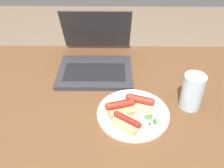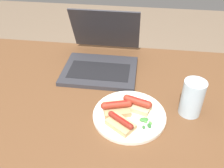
% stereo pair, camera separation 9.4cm
% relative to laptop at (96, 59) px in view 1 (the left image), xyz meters
% --- Properties ---
extents(desk, '(1.33, 0.86, 0.70)m').
position_rel_laptop_xyz_m(desk, '(0.04, -0.23, -0.12)').
color(desk, brown).
rests_on(desk, ground_plane).
extents(laptop, '(0.32, 0.35, 0.24)m').
position_rel_laptop_xyz_m(laptop, '(0.00, 0.00, 0.00)').
color(laptop, '#2D2D33').
rests_on(laptop, desk).
extents(plate, '(0.26, 0.26, 0.02)m').
position_rel_laptop_xyz_m(plate, '(0.15, -0.31, -0.03)').
color(plate, silver).
rests_on(plate, desk).
extents(sausage_toast_left, '(0.11, 0.10, 0.05)m').
position_rel_laptop_xyz_m(sausage_toast_left, '(0.11, -0.30, -0.01)').
color(sausage_toast_left, tan).
rests_on(sausage_toast_left, plate).
extents(sausage_toast_middle, '(0.11, 0.09, 0.05)m').
position_rel_laptop_xyz_m(sausage_toast_middle, '(0.18, -0.28, -0.01)').
color(sausage_toast_middle, '#D6B784').
rests_on(sausage_toast_middle, plate).
extents(sausage_toast_right, '(0.11, 0.10, 0.04)m').
position_rel_laptop_xyz_m(sausage_toast_right, '(0.13, -0.37, -0.01)').
color(sausage_toast_right, tan).
rests_on(sausage_toast_right, plate).
extents(salad_pile, '(0.05, 0.06, 0.01)m').
position_rel_laptop_xyz_m(salad_pile, '(0.21, -0.34, -0.03)').
color(salad_pile, '#387A33').
rests_on(salad_pile, plate).
extents(drinking_glass, '(0.08, 0.08, 0.14)m').
position_rel_laptop_xyz_m(drinking_glass, '(0.36, -0.26, 0.02)').
color(drinking_glass, silver).
rests_on(drinking_glass, desk).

